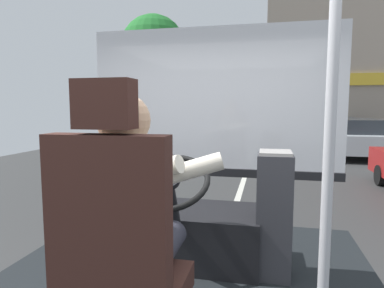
% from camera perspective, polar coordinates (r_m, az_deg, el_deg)
% --- Properties ---
extents(ground, '(18.00, 44.00, 0.06)m').
position_cam_1_polar(ground, '(10.67, 9.59, -3.67)').
color(ground, '#373737').
extents(driver_seat, '(0.48, 0.48, 1.26)m').
position_cam_1_polar(driver_seat, '(1.49, -12.07, -19.26)').
color(driver_seat, black).
rests_on(driver_seat, bus_floor).
extents(bus_driver, '(0.77, 0.60, 0.82)m').
position_cam_1_polar(bus_driver, '(1.52, -10.34, -10.92)').
color(bus_driver, '#282833').
rests_on(bus_driver, driver_seat).
extents(steering_console, '(1.10, 1.01, 0.86)m').
position_cam_1_polar(steering_console, '(2.62, -0.99, -14.76)').
color(steering_console, black).
rests_on(steering_console, bus_floor).
extents(handrail_pole, '(0.04, 0.04, 1.93)m').
position_cam_1_polar(handrail_pole, '(1.42, 22.26, -2.29)').
color(handrail_pole, '#B7B7BC').
rests_on(handrail_pole, bus_floor).
extents(fare_box, '(0.23, 0.27, 0.87)m').
position_cam_1_polar(fare_box, '(2.41, 13.76, -11.55)').
color(fare_box, '#333338').
rests_on(fare_box, bus_floor).
extents(windshield_panel, '(2.50, 0.08, 1.48)m').
position_cam_1_polar(windshield_panel, '(3.37, 3.66, 4.28)').
color(windshield_panel, silver).
extents(street_tree, '(2.55, 2.55, 5.41)m').
position_cam_1_polar(street_tree, '(13.79, -6.57, 15.72)').
color(street_tree, '#4C3828').
rests_on(street_tree, ground).
extents(shop_building, '(12.12, 5.36, 8.96)m').
position_cam_1_polar(shop_building, '(22.19, 28.81, 12.45)').
color(shop_building, gray).
rests_on(shop_building, ground).
extents(parked_car_silver, '(1.99, 3.88, 1.38)m').
position_cam_1_polar(parked_car_silver, '(13.57, 25.88, 1.03)').
color(parked_car_silver, silver).
rests_on(parked_car_silver, ground).
extents(parked_car_blue, '(1.81, 4.05, 1.30)m').
position_cam_1_polar(parked_car_blue, '(18.31, 23.54, 2.22)').
color(parked_car_blue, navy).
rests_on(parked_car_blue, ground).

